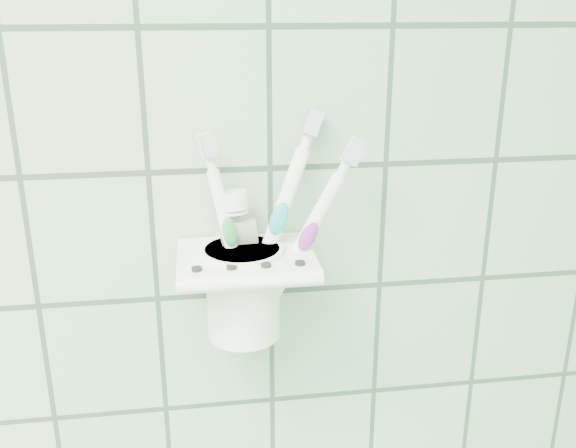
# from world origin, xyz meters

# --- Properties ---
(holder_bracket) EXTENTS (0.12, 0.10, 0.04)m
(holder_bracket) POSITION_xyz_m (0.63, 1.15, 1.30)
(holder_bracket) COLOR white
(holder_bracket) RESTS_ON wall_back
(cup) EXTENTS (0.07, 0.07, 0.09)m
(cup) POSITION_xyz_m (0.63, 1.16, 1.28)
(cup) COLOR white
(cup) RESTS_ON holder_bracket
(toothbrush_pink) EXTENTS (0.04, 0.04, 0.18)m
(toothbrush_pink) POSITION_xyz_m (0.64, 1.15, 1.33)
(toothbrush_pink) COLOR white
(toothbrush_pink) RESTS_ON cup
(toothbrush_blue) EXTENTS (0.08, 0.05, 0.21)m
(toothbrush_blue) POSITION_xyz_m (0.63, 1.15, 1.34)
(toothbrush_blue) COLOR white
(toothbrush_blue) RESTS_ON cup
(toothbrush_orange) EXTENTS (0.09, 0.03, 0.19)m
(toothbrush_orange) POSITION_xyz_m (0.64, 1.14, 1.34)
(toothbrush_orange) COLOR white
(toothbrush_orange) RESTS_ON cup
(toothpaste_tube) EXTENTS (0.04, 0.03, 0.13)m
(toothpaste_tube) POSITION_xyz_m (0.63, 1.16, 1.31)
(toothpaste_tube) COLOR silver
(toothpaste_tube) RESTS_ON cup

